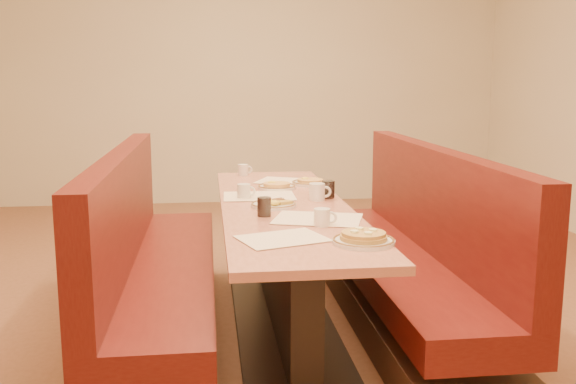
{
  "coord_description": "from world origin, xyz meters",
  "views": [
    {
      "loc": [
        -0.41,
        -3.49,
        1.44
      ],
      "look_at": [
        0.0,
        -0.17,
        0.85
      ],
      "focal_mm": 40.0,
      "sensor_mm": 36.0,
      "label": 1
    }
  ],
  "objects": [
    {
      "name": "pancake_plate",
      "position": [
        0.23,
        -0.9,
        0.77
      ],
      "size": [
        0.27,
        0.27,
        0.06
      ],
      "rotation": [
        0.0,
        0.0,
        -0.24
      ],
      "color": "silver",
      "rests_on": "diner_table"
    },
    {
      "name": "coffee_mug_c",
      "position": [
        0.21,
        0.1,
        0.8
      ],
      "size": [
        0.13,
        0.09,
        0.1
      ],
      "rotation": [
        0.0,
        0.0,
        -0.11
      ],
      "color": "silver",
      "rests_on": "diner_table"
    },
    {
      "name": "extra_plate_mid",
      "position": [
        0.25,
        0.64,
        0.77
      ],
      "size": [
        0.24,
        0.24,
        0.05
      ],
      "rotation": [
        0.0,
        0.0,
        -0.14
      ],
      "color": "silver",
      "rests_on": "diner_table"
    },
    {
      "name": "coffee_mug_d",
      "position": [
        -0.17,
        1.1,
        0.79
      ],
      "size": [
        0.11,
        0.08,
        0.08
      ],
      "rotation": [
        0.0,
        0.0,
        0.18
      ],
      "color": "silver",
      "rests_on": "diner_table"
    },
    {
      "name": "placemat_near_right",
      "position": [
        0.12,
        -0.41,
        0.75
      ],
      "size": [
        0.5,
        0.43,
        0.0
      ],
      "primitive_type": "cube",
      "rotation": [
        0.0,
        0.0,
        -0.31
      ],
      "color": "#F4E0BF",
      "rests_on": "diner_table"
    },
    {
      "name": "ground",
      "position": [
        0.0,
        0.0,
        0.0
      ],
      "size": [
        8.0,
        8.0,
        0.0
      ],
      "primitive_type": "plane",
      "color": "#9E6647",
      "rests_on": "ground"
    },
    {
      "name": "extra_plate_far",
      "position": [
        0.01,
        0.51,
        0.77
      ],
      "size": [
        0.24,
        0.24,
        0.05
      ],
      "rotation": [
        0.0,
        0.0,
        0.09
      ],
      "color": "silver",
      "rests_on": "diner_table"
    },
    {
      "name": "soda_tumbler_near",
      "position": [
        -0.14,
        -0.3,
        0.8
      ],
      "size": [
        0.07,
        0.07,
        0.1
      ],
      "color": "black",
      "rests_on": "diner_table"
    },
    {
      "name": "booth_left",
      "position": [
        -0.73,
        0.0,
        0.36
      ],
      "size": [
        0.55,
        2.5,
        1.05
      ],
      "color": "#4C3326",
      "rests_on": "ground"
    },
    {
      "name": "booth_right",
      "position": [
        0.73,
        0.0,
        0.36
      ],
      "size": [
        0.55,
        2.5,
        1.05
      ],
      "color": "#4C3326",
      "rests_on": "ground"
    },
    {
      "name": "placemat_near_left",
      "position": [
        -0.1,
        -0.79,
        0.75
      ],
      "size": [
        0.43,
        0.38,
        0.0
      ],
      "primitive_type": "cube",
      "rotation": [
        0.0,
        0.0,
        0.33
      ],
      "color": "#F4E0BF",
      "rests_on": "diner_table"
    },
    {
      "name": "placemat_far_right",
      "position": [
        0.12,
        0.78,
        0.75
      ],
      "size": [
        0.49,
        0.44,
        0.0
      ],
      "primitive_type": "cube",
      "rotation": [
        0.0,
        0.0,
        -0.42
      ],
      "color": "#F4E0BF",
      "rests_on": "diner_table"
    },
    {
      "name": "diner_table",
      "position": [
        0.0,
        0.0,
        0.37
      ],
      "size": [
        0.7,
        2.5,
        0.75
      ],
      "color": "black",
      "rests_on": "ground"
    },
    {
      "name": "coffee_mug_b",
      "position": [
        -0.21,
        0.21,
        0.79
      ],
      "size": [
        0.11,
        0.08,
        0.08
      ],
      "rotation": [
        0.0,
        0.0,
        -0.28
      ],
      "color": "silver",
      "rests_on": "diner_table"
    },
    {
      "name": "coffee_mug_a",
      "position": [
        0.12,
        -0.55,
        0.79
      ],
      "size": [
        0.11,
        0.08,
        0.08
      ],
      "rotation": [
        0.0,
        0.0,
        -0.25
      ],
      "color": "silver",
      "rests_on": "diner_table"
    },
    {
      "name": "soda_tumbler_mid",
      "position": [
        0.28,
        0.16,
        0.8
      ],
      "size": [
        0.07,
        0.07,
        0.1
      ],
      "color": "black",
      "rests_on": "diner_table"
    },
    {
      "name": "eggs_plate",
      "position": [
        -0.07,
        -0.06,
        0.77
      ],
      "size": [
        0.25,
        0.25,
        0.05
      ],
      "rotation": [
        0.0,
        0.0,
        0.37
      ],
      "color": "silver",
      "rests_on": "diner_table"
    },
    {
      "name": "placemat_far_left",
      "position": [
        -0.12,
        0.25,
        0.75
      ],
      "size": [
        0.43,
        0.33,
        0.0
      ],
      "primitive_type": "cube",
      "rotation": [
        0.0,
        0.0,
        -0.03
      ],
      "color": "#F4E0BF",
      "rests_on": "diner_table"
    }
  ]
}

